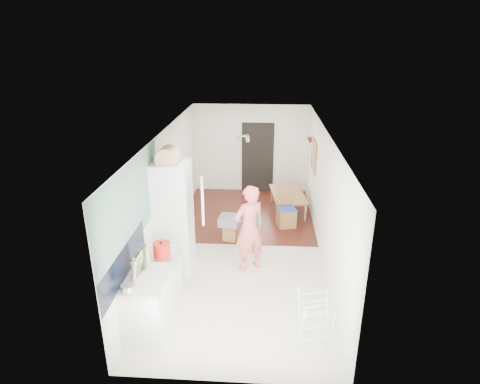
# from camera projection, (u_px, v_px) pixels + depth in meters

# --- Properties ---
(room_shell) EXTENTS (3.20, 7.00, 2.50)m
(room_shell) POSITION_uv_depth(u_px,v_px,m) (244.00, 195.00, 8.04)
(room_shell) COLOR white
(room_shell) RESTS_ON ground
(floor) EXTENTS (3.20, 7.00, 0.01)m
(floor) POSITION_uv_depth(u_px,v_px,m) (244.00, 249.00, 8.50)
(floor) COLOR beige
(floor) RESTS_ON ground
(wood_floor_overlay) EXTENTS (3.20, 3.30, 0.01)m
(wood_floor_overlay) POSITION_uv_depth(u_px,v_px,m) (248.00, 213.00, 10.22)
(wood_floor_overlay) COLOR #511B15
(wood_floor_overlay) RESTS_ON room_shell
(sage_wall_panel) EXTENTS (0.02, 3.00, 1.30)m
(sage_wall_panel) POSITION_uv_depth(u_px,v_px,m) (132.00, 204.00, 6.06)
(sage_wall_panel) COLOR slate
(sage_wall_panel) RESTS_ON room_shell
(tile_splashback) EXTENTS (0.02, 1.90, 0.50)m
(tile_splashback) POSITION_uv_depth(u_px,v_px,m) (125.00, 263.00, 5.81)
(tile_splashback) COLOR black
(tile_splashback) RESTS_ON room_shell
(doorway_recess) EXTENTS (0.90, 0.04, 2.00)m
(doorway_recess) POSITION_uv_depth(u_px,v_px,m) (258.00, 158.00, 11.36)
(doorway_recess) COLOR black
(doorway_recess) RESTS_ON room_shell
(base_cabinet) EXTENTS (0.60, 0.90, 0.86)m
(base_cabinet) POSITION_uv_depth(u_px,v_px,m) (148.00, 305.00, 6.05)
(base_cabinet) COLOR white
(base_cabinet) RESTS_ON room_shell
(worktop) EXTENTS (0.62, 0.92, 0.06)m
(worktop) POSITION_uv_depth(u_px,v_px,m) (146.00, 279.00, 5.88)
(worktop) COLOR beige
(worktop) RESTS_ON room_shell
(range_cooker) EXTENTS (0.60, 0.60, 0.88)m
(range_cooker) POSITION_uv_depth(u_px,v_px,m) (161.00, 277.00, 6.74)
(range_cooker) COLOR white
(range_cooker) RESTS_ON room_shell
(cooker_top) EXTENTS (0.60, 0.60, 0.04)m
(cooker_top) POSITION_uv_depth(u_px,v_px,m) (159.00, 253.00, 6.58)
(cooker_top) COLOR silver
(cooker_top) RESTS_ON room_shell
(fridge_housing) EXTENTS (0.66, 0.66, 2.15)m
(fridge_housing) POSITION_uv_depth(u_px,v_px,m) (173.00, 217.00, 7.46)
(fridge_housing) COLOR white
(fridge_housing) RESTS_ON room_shell
(fridge_door) EXTENTS (0.14, 0.56, 0.70)m
(fridge_door) POSITION_uv_depth(u_px,v_px,m) (202.00, 201.00, 6.97)
(fridge_door) COLOR white
(fridge_door) RESTS_ON room_shell
(fridge_interior) EXTENTS (0.02, 0.52, 0.66)m
(fridge_interior) POSITION_uv_depth(u_px,v_px,m) (189.00, 194.00, 7.27)
(fridge_interior) COLOR white
(fridge_interior) RESTS_ON room_shell
(pinboard) EXTENTS (0.03, 0.90, 0.70)m
(pinboard) POSITION_uv_depth(u_px,v_px,m) (314.00, 155.00, 9.61)
(pinboard) COLOR #AC774D
(pinboard) RESTS_ON room_shell
(pinboard_frame) EXTENTS (0.00, 0.94, 0.74)m
(pinboard_frame) POSITION_uv_depth(u_px,v_px,m) (313.00, 155.00, 9.61)
(pinboard_frame) COLOR olive
(pinboard_frame) RESTS_ON room_shell
(wall_sconce) EXTENTS (0.18, 0.18, 0.16)m
(wall_sconce) POSITION_uv_depth(u_px,v_px,m) (310.00, 141.00, 10.14)
(wall_sconce) COLOR maroon
(wall_sconce) RESTS_ON room_shell
(person) EXTENTS (0.88, 0.80, 2.01)m
(person) POSITION_uv_depth(u_px,v_px,m) (249.00, 221.00, 7.47)
(person) COLOR #E46460
(person) RESTS_ON floor
(dining_table) EXTENTS (0.81, 1.27, 0.42)m
(dining_table) POSITION_uv_depth(u_px,v_px,m) (289.00, 204.00, 10.26)
(dining_table) COLOR olive
(dining_table) RESTS_ON floor
(dining_chair) EXTENTS (0.48, 0.48, 0.94)m
(dining_chair) POSITION_uv_depth(u_px,v_px,m) (287.00, 208.00, 9.37)
(dining_chair) COLOR olive
(dining_chair) RESTS_ON floor
(stool) EXTENTS (0.34, 0.34, 0.38)m
(stool) POSITION_uv_depth(u_px,v_px,m) (230.00, 232.00, 8.84)
(stool) COLOR olive
(stool) RESTS_ON floor
(grey_drape) EXTENTS (0.47, 0.47, 0.19)m
(grey_drape) POSITION_uv_depth(u_px,v_px,m) (229.00, 220.00, 8.74)
(grey_drape) COLOR gray
(grey_drape) RESTS_ON stool
(drying_rack) EXTENTS (0.52, 0.50, 0.83)m
(drying_rack) POSITION_uv_depth(u_px,v_px,m) (315.00, 322.00, 5.72)
(drying_rack) COLOR white
(drying_rack) RESTS_ON floor
(bread_bin) EXTENTS (0.47, 0.46, 0.21)m
(bread_bin) POSITION_uv_depth(u_px,v_px,m) (168.00, 157.00, 6.97)
(bread_bin) COLOR tan
(bread_bin) RESTS_ON fridge_housing
(red_casserole) EXTENTS (0.33, 0.33, 0.17)m
(red_casserole) POSITION_uv_depth(u_px,v_px,m) (162.00, 248.00, 6.53)
(red_casserole) COLOR red
(red_casserole) RESTS_ON cooker_top
(steel_pan) EXTENTS (0.22, 0.22, 0.10)m
(steel_pan) POSITION_uv_depth(u_px,v_px,m) (128.00, 288.00, 5.55)
(steel_pan) COLOR silver
(steel_pan) RESTS_ON worktop
(held_bottle) EXTENTS (0.05, 0.05, 0.25)m
(held_bottle) POSITION_uv_depth(u_px,v_px,m) (257.00, 220.00, 7.28)
(held_bottle) COLOR #1C4223
(held_bottle) RESTS_ON person
(bottle_a) EXTENTS (0.08, 0.08, 0.31)m
(bottle_a) POSITION_uv_depth(u_px,v_px,m) (139.00, 263.00, 5.95)
(bottle_a) COLOR #1C4223
(bottle_a) RESTS_ON worktop
(bottle_b) EXTENTS (0.07, 0.07, 0.26)m
(bottle_b) POSITION_uv_depth(u_px,v_px,m) (143.00, 262.00, 6.04)
(bottle_b) COLOR #1C4223
(bottle_b) RESTS_ON worktop
(bottle_c) EXTENTS (0.12, 0.12, 0.23)m
(bottle_c) POSITION_uv_depth(u_px,v_px,m) (135.00, 269.00, 5.87)
(bottle_c) COLOR silver
(bottle_c) RESTS_ON worktop
(pepper_mill_front) EXTENTS (0.07, 0.07, 0.24)m
(pepper_mill_front) POSITION_uv_depth(u_px,v_px,m) (147.00, 258.00, 6.16)
(pepper_mill_front) COLOR tan
(pepper_mill_front) RESTS_ON worktop
(pepper_mill_back) EXTENTS (0.06, 0.06, 0.22)m
(pepper_mill_back) POSITION_uv_depth(u_px,v_px,m) (148.00, 253.00, 6.33)
(pepper_mill_back) COLOR tan
(pepper_mill_back) RESTS_ON worktop
(chopping_boards) EXTENTS (0.07, 0.27, 0.36)m
(chopping_boards) POSITION_uv_depth(u_px,v_px,m) (138.00, 267.00, 5.81)
(chopping_boards) COLOR tan
(chopping_boards) RESTS_ON worktop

